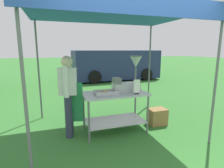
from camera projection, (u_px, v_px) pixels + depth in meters
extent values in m
plane|color=#33702D|center=(83.00, 88.00, 8.23)|extent=(70.00, 70.00, 0.00)
cylinder|color=slate|center=(24.00, 92.00, 2.19)|extent=(0.04, 0.04, 2.40)
cylinder|color=slate|center=(216.00, 80.00, 3.12)|extent=(0.04, 0.04, 2.40)
cylinder|color=slate|center=(39.00, 71.00, 4.35)|extent=(0.04, 0.04, 2.40)
cylinder|color=slate|center=(149.00, 68.00, 5.28)|extent=(0.04, 0.04, 2.40)
cube|color=blue|center=(113.00, 13.00, 3.51)|extent=(3.26, 2.51, 0.05)
cube|color=blue|center=(142.00, 6.00, 2.37)|extent=(3.26, 0.02, 0.24)
cube|color=#B7B7BC|center=(115.00, 94.00, 3.67)|extent=(1.32, 0.69, 0.04)
cube|color=#B7B7BC|center=(115.00, 121.00, 3.78)|extent=(1.22, 0.64, 0.02)
cylinder|color=slate|center=(89.00, 122.00, 3.28)|extent=(0.04, 0.04, 0.81)
cylinder|color=slate|center=(148.00, 115.00, 3.65)|extent=(0.04, 0.04, 0.81)
cylinder|color=slate|center=(84.00, 112.00, 3.84)|extent=(0.04, 0.04, 0.81)
cylinder|color=slate|center=(135.00, 106.00, 4.21)|extent=(0.04, 0.04, 0.81)
cube|color=#B7B7BC|center=(106.00, 94.00, 3.57)|extent=(0.47, 0.26, 0.01)
cube|color=#B7B7BC|center=(108.00, 93.00, 3.44)|extent=(0.47, 0.01, 0.06)
cube|color=#B7B7BC|center=(105.00, 91.00, 3.68)|extent=(0.47, 0.01, 0.06)
cube|color=#B7B7BC|center=(95.00, 93.00, 3.49)|extent=(0.01, 0.26, 0.06)
cube|color=#B7B7BC|center=(117.00, 91.00, 3.63)|extent=(0.01, 0.26, 0.06)
torus|color=#EAB251|center=(102.00, 93.00, 3.56)|extent=(0.10, 0.10, 0.02)
torus|color=#EAB251|center=(102.00, 94.00, 3.48)|extent=(0.08, 0.08, 0.02)
torus|color=#EAB251|center=(104.00, 93.00, 3.52)|extent=(0.08, 0.08, 0.02)
torus|color=#EAB251|center=(104.00, 92.00, 3.63)|extent=(0.09, 0.09, 0.02)
torus|color=#EAB251|center=(98.00, 94.00, 3.45)|extent=(0.10, 0.10, 0.02)
torus|color=#EAB251|center=(114.00, 92.00, 3.64)|extent=(0.09, 0.09, 0.02)
torus|color=#EAB251|center=(114.00, 93.00, 3.54)|extent=(0.10, 0.10, 0.02)
torus|color=#EAB251|center=(97.00, 93.00, 3.54)|extent=(0.09, 0.09, 0.02)
torus|color=#EAB251|center=(107.00, 92.00, 3.61)|extent=(0.10, 0.10, 0.02)
torus|color=#EAB251|center=(110.00, 93.00, 3.56)|extent=(0.09, 0.09, 0.02)
torus|color=#EAB251|center=(106.00, 91.00, 3.61)|extent=(0.10, 0.10, 0.02)
cube|color=#B7B7BC|center=(126.00, 87.00, 3.82)|extent=(0.56, 0.28, 0.18)
cube|color=slate|center=(117.00, 81.00, 3.72)|extent=(0.14, 0.22, 0.12)
cylinder|color=slate|center=(135.00, 75.00, 3.84)|extent=(0.04, 0.04, 0.32)
cone|color=#B7B7BC|center=(136.00, 62.00, 3.78)|extent=(0.25, 0.25, 0.23)
cylinder|color=slate|center=(136.00, 56.00, 3.76)|extent=(0.26, 0.26, 0.02)
cube|color=black|center=(137.00, 93.00, 3.59)|extent=(0.08, 0.05, 0.02)
cube|color=white|center=(137.00, 86.00, 3.56)|extent=(0.13, 0.02, 0.27)
cylinder|color=#2D3347|center=(70.00, 113.00, 3.67)|extent=(0.14, 0.14, 0.86)
cylinder|color=#2D3347|center=(69.00, 117.00, 3.48)|extent=(0.14, 0.14, 0.86)
cube|color=silver|center=(68.00, 81.00, 3.44)|extent=(0.38, 0.28, 0.52)
cube|color=#237F47|center=(75.00, 102.00, 3.54)|extent=(0.32, 0.08, 0.80)
cylinder|color=silver|center=(69.00, 78.00, 3.65)|extent=(0.11, 0.11, 0.58)
cylinder|color=silver|center=(66.00, 82.00, 3.23)|extent=(0.11, 0.11, 0.58)
sphere|color=beige|center=(67.00, 62.00, 3.37)|extent=(0.22, 0.22, 0.22)
cube|color=olive|center=(157.00, 116.00, 4.16)|extent=(0.40, 0.30, 0.37)
cube|color=navy|center=(116.00, 64.00, 10.42)|extent=(4.96, 2.06, 1.60)
cube|color=#1E2833|center=(145.00, 57.00, 10.99)|extent=(0.15, 1.62, 0.70)
cylinder|color=black|center=(132.00, 71.00, 11.89)|extent=(0.69, 0.26, 0.68)
cylinder|color=black|center=(146.00, 74.00, 10.17)|extent=(0.69, 0.26, 0.68)
cylinder|color=black|center=(87.00, 73.00, 10.87)|extent=(0.69, 0.26, 0.68)
cylinder|color=black|center=(95.00, 77.00, 9.15)|extent=(0.69, 0.26, 0.68)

